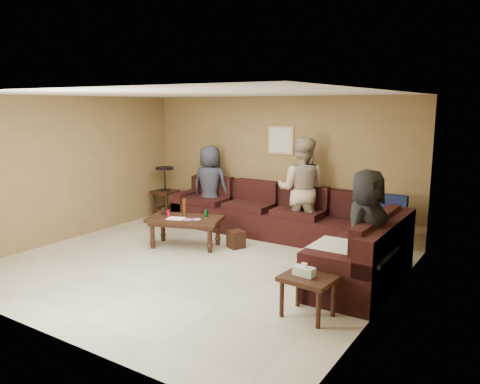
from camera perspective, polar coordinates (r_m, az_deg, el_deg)
The scene contains 10 objects.
room at distance 6.69m, azimuth -5.76°, elevation 4.66°, with size 5.60×5.50×2.50m.
sectional_sofa at distance 7.78m, azimuth 6.18°, elevation -4.54°, with size 4.65×2.90×0.97m.
coffee_table at distance 7.86m, azimuth -6.72°, elevation -3.61°, with size 1.35×0.97×0.79m.
end_table_left at distance 9.96m, azimuth -9.11°, elevation 0.12°, with size 0.47×0.47×1.07m.
side_table_right at distance 5.35m, azimuth 8.22°, elevation -10.79°, with size 0.61×0.51×0.62m.
waste_bin at distance 7.82m, azimuth -0.49°, elevation -5.77°, with size 0.24×0.24×0.29m, color black.
wall_art at distance 8.71m, azimuth 4.99°, elevation 6.30°, with size 0.52×0.04×0.52m.
person_left at distance 9.19m, azimuth -3.66°, elevation 0.81°, with size 0.77×0.50×1.57m, color #2B2F3C.
person_middle at distance 8.11m, azimuth 7.51°, elevation 0.28°, with size 0.88×0.69×1.81m, color tan.
person_right at distance 6.05m, azimuth 15.06°, elevation -4.71°, with size 0.77×0.50×1.58m, color black.
Camera 1 is at (4.14, -5.21, 2.35)m, focal length 35.00 mm.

